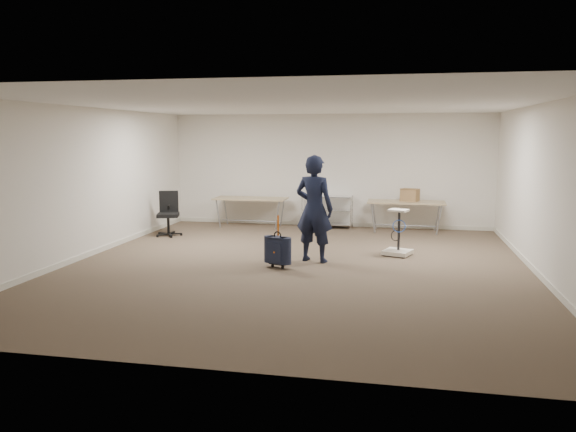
# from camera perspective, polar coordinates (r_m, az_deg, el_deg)

# --- Properties ---
(ground) EXTENTS (9.00, 9.00, 0.00)m
(ground) POSITION_cam_1_polar(r_m,az_deg,el_deg) (9.92, 0.86, -5.09)
(ground) COLOR #46372A
(ground) RESTS_ON ground
(room_shell) EXTENTS (8.00, 9.00, 9.00)m
(room_shell) POSITION_cam_1_polar(r_m,az_deg,el_deg) (11.23, 2.15, -3.24)
(room_shell) COLOR silver
(room_shell) RESTS_ON ground
(folding_table_left) EXTENTS (1.80, 0.75, 0.73)m
(folding_table_left) POSITION_cam_1_polar(r_m,az_deg,el_deg) (14.02, -3.83, 1.64)
(folding_table_left) COLOR #9D8360
(folding_table_left) RESTS_ON ground
(folding_table_right) EXTENTS (1.80, 0.75, 0.73)m
(folding_table_right) POSITION_cam_1_polar(r_m,az_deg,el_deg) (13.53, 11.90, 1.25)
(folding_table_right) COLOR #9D8360
(folding_table_right) RESTS_ON ground
(wire_shelf) EXTENTS (1.22, 0.47, 0.80)m
(wire_shelf) POSITION_cam_1_polar(r_m,az_deg,el_deg) (13.92, 4.02, 0.61)
(wire_shelf) COLOR silver
(wire_shelf) RESTS_ON ground
(person) EXTENTS (0.80, 0.62, 1.94)m
(person) POSITION_cam_1_polar(r_m,az_deg,el_deg) (10.10, 2.68, 0.75)
(person) COLOR black
(person) RESTS_ON ground
(suitcase) EXTENTS (0.38, 0.30, 0.92)m
(suitcase) POSITION_cam_1_polar(r_m,az_deg,el_deg) (9.70, -1.06, -3.50)
(suitcase) COLOR black
(suitcase) RESTS_ON ground
(office_chair) EXTENTS (0.61, 0.61, 1.01)m
(office_chair) POSITION_cam_1_polar(r_m,az_deg,el_deg) (13.10, -12.04, -0.62)
(office_chair) COLOR black
(office_chair) RESTS_ON ground
(equipment_cart) EXTENTS (0.62, 0.62, 0.89)m
(equipment_cart) POSITION_cam_1_polar(r_m,az_deg,el_deg) (10.94, 11.08, -2.73)
(equipment_cart) COLOR beige
(equipment_cart) RESTS_ON ground
(cardboard_box) EXTENTS (0.47, 0.42, 0.29)m
(cardboard_box) POSITION_cam_1_polar(r_m,az_deg,el_deg) (13.60, 12.28, 2.11)
(cardboard_box) COLOR #9D8149
(cardboard_box) RESTS_ON folding_table_right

